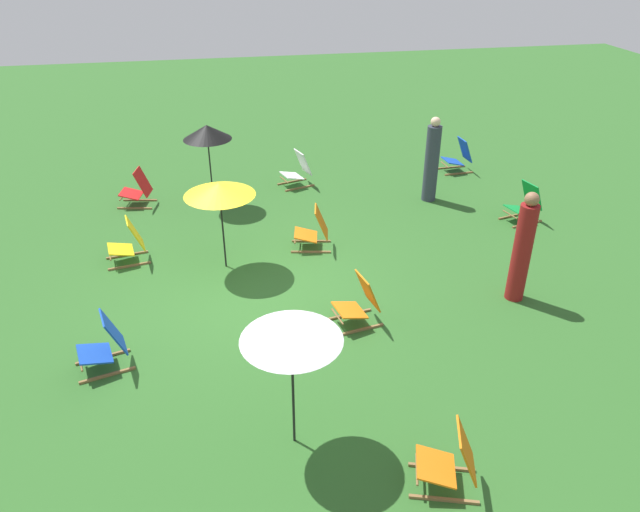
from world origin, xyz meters
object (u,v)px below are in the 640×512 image
at_px(deckchair_4, 525,204).
at_px(umbrella_0, 207,132).
at_px(deckchair_0, 128,243).
at_px(umbrella_1, 219,189).
at_px(deckchair_2, 459,157).
at_px(deckchair_5, 451,461).
at_px(person_0, 432,162).
at_px(deckchair_9, 314,230).
at_px(deckchair_1, 298,171).
at_px(deckchair_8, 105,345).
at_px(umbrella_2, 291,331).
at_px(person_1, 522,250).
at_px(deckchair_7, 137,190).
at_px(deckchair_6, 359,303).

height_order(deckchair_4, umbrella_0, umbrella_0).
bearing_deg(deckchair_0, umbrella_1, 62.47).
bearing_deg(deckchair_2, deckchair_5, -26.33).
bearing_deg(umbrella_1, person_0, 114.83).
distance_m(deckchair_5, deckchair_9, 5.77).
distance_m(deckchair_1, deckchair_8, 7.07).
relative_size(deckchair_8, umbrella_2, 0.49).
bearing_deg(umbrella_2, umbrella_1, -172.35).
xyz_separation_m(deckchair_2, deckchair_9, (3.29, -4.28, 0.00)).
distance_m(deckchair_5, person_1, 4.25).
bearing_deg(deckchair_9, person_0, 131.94).
bearing_deg(umbrella_2, person_1, 120.65).
xyz_separation_m(deckchair_1, deckchair_9, (3.13, -0.19, 0.00)).
distance_m(deckchair_1, deckchair_7, 3.66).
bearing_deg(deckchair_5, umbrella_1, -140.21).
xyz_separation_m(deckchair_6, deckchair_9, (-2.56, -0.24, 0.00)).
height_order(deckchair_5, deckchair_7, same).
distance_m(deckchair_0, umbrella_2, 5.57).
distance_m(deckchair_7, person_0, 6.48).
distance_m(umbrella_0, umbrella_1, 2.78).
bearing_deg(person_0, deckchair_2, 100.23).
xyz_separation_m(umbrella_0, person_1, (4.73, 4.79, -0.74)).
distance_m(umbrella_1, person_0, 5.17).
relative_size(deckchair_0, umbrella_1, 0.51).
relative_size(deckchair_0, deckchair_8, 0.97).
bearing_deg(umbrella_0, deckchair_6, 22.72).
distance_m(deckchair_7, deckchair_8, 5.58).
bearing_deg(deckchair_6, deckchair_1, 169.62).
xyz_separation_m(deckchair_9, umbrella_2, (4.78, -1.12, 1.27)).
distance_m(deckchair_2, deckchair_6, 7.11).
height_order(deckchair_6, person_1, person_1).
relative_size(deckchair_4, deckchair_5, 0.98).
height_order(deckchair_2, umbrella_0, umbrella_0).
xyz_separation_m(deckchair_9, umbrella_1, (0.41, -1.70, 1.15)).
height_order(deckchair_2, deckchair_8, same).
bearing_deg(umbrella_2, deckchair_7, -162.69).
distance_m(deckchair_6, umbrella_0, 5.49).
relative_size(deckchair_5, deckchair_8, 1.02).
xyz_separation_m(deckchair_4, umbrella_2, (5.13, -5.65, 1.27)).
height_order(deckchair_7, umbrella_2, umbrella_2).
bearing_deg(deckchair_2, umbrella_2, -37.23).
bearing_deg(deckchair_9, umbrella_2, -1.82).
bearing_deg(deckchair_7, umbrella_1, 41.22).
bearing_deg(deckchair_2, deckchair_4, 1.39).
relative_size(deckchair_1, deckchair_6, 1.04).
distance_m(deckchair_8, umbrella_0, 5.68).
distance_m(deckchair_5, person_0, 7.92).
bearing_deg(deckchair_4, deckchair_9, -98.80).
height_order(deckchair_2, umbrella_1, umbrella_1).
xyz_separation_m(deckchair_1, person_1, (5.49, 2.78, 0.54)).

